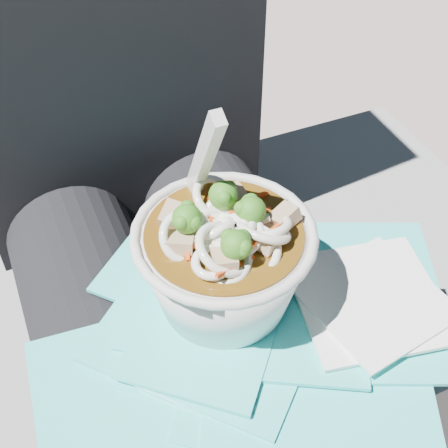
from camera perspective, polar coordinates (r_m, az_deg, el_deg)
name	(u,v)px	position (r m, az deg, el deg)	size (l,w,h in m)	color
stone_ledge	(172,388)	(0.98, -4.82, -14.74)	(1.00, 0.50, 0.43)	slate
lap	(204,359)	(0.65, -1.84, -12.21)	(0.32, 0.48, 0.15)	black
person_body	(172,277)	(0.68, -4.78, -4.82)	(0.34, 0.94, 0.98)	black
plastic_bag	(247,334)	(0.57, 2.08, -10.05)	(0.42, 0.40, 0.02)	#31CCCA
napkins	(371,299)	(0.59, 13.30, -6.69)	(0.15, 0.15, 0.01)	white
udon_bowl	(224,257)	(0.54, 0.03, -3.05)	(0.16, 0.16, 0.20)	silver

